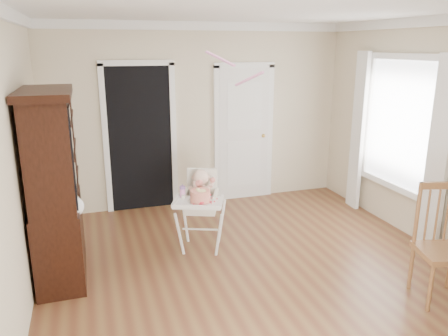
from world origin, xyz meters
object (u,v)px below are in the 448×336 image
object	(u,v)px
china_cabinet	(55,187)
cake	(200,196)
sippy_cup	(183,191)
dining_chair	(442,248)
high_chair	(201,201)

from	to	relation	value
china_cabinet	cake	bearing A→B (deg)	-2.17
sippy_cup	dining_chair	xyz separation A→B (m)	(2.13, -1.72, -0.23)
high_chair	china_cabinet	size ratio (longest dim) A/B	0.50
high_chair	dining_chair	bearing A→B (deg)	-20.22
cake	sippy_cup	distance (m)	0.26
dining_chair	sippy_cup	bearing A→B (deg)	156.72
high_chair	dining_chair	xyz separation A→B (m)	(1.92, -1.72, -0.08)
high_chair	china_cabinet	bearing A→B (deg)	-152.76
china_cabinet	high_chair	bearing A→B (deg)	5.52
sippy_cup	dining_chair	world-z (taller)	dining_chair
high_chair	cake	xyz separation A→B (m)	(-0.06, -0.21, 0.14)
high_chair	dining_chair	world-z (taller)	dining_chair
high_chair	china_cabinet	world-z (taller)	china_cabinet
high_chair	cake	bearing A→B (deg)	-84.02
high_chair	sippy_cup	world-z (taller)	high_chair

